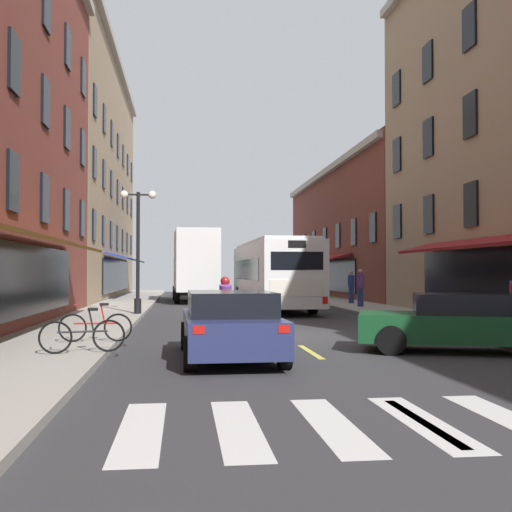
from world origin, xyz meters
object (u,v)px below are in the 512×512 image
object	(u,v)px
bicycle_near	(83,335)
street_lamp_twin	(138,245)
sedan_far	(230,324)
transit_bus	(272,274)
motorcycle_rider	(225,311)
pedestrian_mid	(360,287)
box_truck	(195,266)
sedan_near	(465,322)
bicycle_mid	(96,326)
pedestrian_rear	(351,286)
sedan_mid	(194,287)

from	to	relation	value
bicycle_near	street_lamp_twin	bearing A→B (deg)	88.83
sedan_far	street_lamp_twin	world-z (taller)	street_lamp_twin
transit_bus	street_lamp_twin	world-z (taller)	street_lamp_twin
sedan_far	street_lamp_twin	bearing A→B (deg)	102.67
sedan_far	motorcycle_rider	world-z (taller)	motorcycle_rider
motorcycle_rider	pedestrian_mid	bearing A→B (deg)	58.05
box_truck	sedan_near	bearing A→B (deg)	-76.91
transit_bus	motorcycle_rider	world-z (taller)	transit_bus
bicycle_mid	pedestrian_rear	xyz separation A→B (m)	(10.93, 17.09, 0.53)
pedestrian_mid	pedestrian_rear	xyz separation A→B (m)	(0.43, 3.19, -0.04)
bicycle_mid	pedestrian_mid	bearing A→B (deg)	52.92
motorcycle_rider	bicycle_mid	bearing A→B (deg)	-145.51
sedan_mid	pedestrian_mid	bearing A→B (deg)	-66.17
sedan_near	motorcycle_rider	size ratio (longest dim) A/B	2.35
bicycle_mid	sedan_near	bearing A→B (deg)	-12.39
transit_bus	box_truck	xyz separation A→B (m)	(-3.55, 7.62, 0.43)
sedan_near	sedan_far	distance (m)	5.30
pedestrian_mid	transit_bus	bearing A→B (deg)	35.53
bicycle_mid	pedestrian_mid	distance (m)	17.43
sedan_far	pedestrian_rear	world-z (taller)	pedestrian_rear
sedan_far	pedestrian_rear	xyz separation A→B (m)	(7.93, 19.35, 0.32)
transit_bus	sedan_mid	world-z (taller)	transit_bus
transit_bus	motorcycle_rider	size ratio (longest dim) A/B	5.71
sedan_near	bicycle_near	world-z (taller)	sedan_near
box_truck	street_lamp_twin	xyz separation A→B (m)	(-2.49, -12.05, 0.73)
bicycle_near	sedan_mid	bearing A→B (deg)	85.14
transit_bus	street_lamp_twin	xyz separation A→B (m)	(-6.04, -4.43, 1.17)
bicycle_mid	street_lamp_twin	bearing A→B (deg)	88.45
sedan_far	pedestrian_mid	world-z (taller)	pedestrian_mid
box_truck	motorcycle_rider	xyz separation A→B (m)	(0.46, -19.77, -1.42)
pedestrian_mid	motorcycle_rider	bearing A→B (deg)	99.89
pedestrian_rear	bicycle_mid	bearing A→B (deg)	53.31
sedan_near	pedestrian_mid	size ratio (longest dim) A/B	2.71
pedestrian_rear	street_lamp_twin	distance (m)	12.98
transit_bus	pedestrian_mid	bearing A→B (deg)	-6.31
transit_bus	street_lamp_twin	distance (m)	7.58
sedan_far	bicycle_near	bearing A→B (deg)	175.72
sedan_near	bicycle_near	distance (m)	8.27
box_truck	bicycle_near	size ratio (longest dim) A/B	4.75
transit_bus	bicycle_near	distance (m)	17.60
sedan_mid	bicycle_near	xyz separation A→B (m)	(-2.83, -33.26, -0.18)
street_lamp_twin	sedan_mid	bearing A→B (deg)	83.08
box_truck	street_lamp_twin	distance (m)	12.32
sedan_mid	pedestrian_rear	world-z (taller)	pedestrian_rear
box_truck	transit_bus	bearing A→B (deg)	-65.01
box_truck	bicycle_mid	world-z (taller)	box_truck
pedestrian_mid	box_truck	bearing A→B (deg)	-4.36
box_truck	pedestrian_mid	world-z (taller)	box_truck
sedan_mid	motorcycle_rider	size ratio (longest dim) A/B	2.23
box_truck	bicycle_near	xyz separation A→B (m)	(-2.73, -24.01, -1.62)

